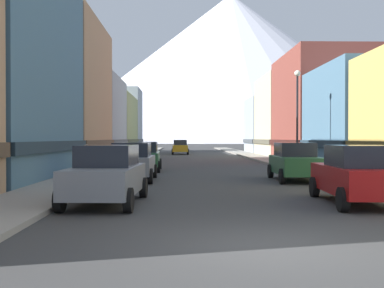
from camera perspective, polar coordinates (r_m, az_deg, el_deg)
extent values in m
plane|color=#383838|center=(9.04, 8.84, -12.04)|extent=(400.00, 400.00, 0.00)
cube|color=gray|center=(43.97, -7.49, -1.80)|extent=(2.50, 100.00, 0.15)
cube|color=gray|center=(44.41, 8.77, -1.77)|extent=(2.50, 100.00, 0.15)
cube|color=tan|center=(37.39, -18.28, 5.75)|extent=(9.77, 11.99, 10.60)
cube|color=brown|center=(37.25, -18.26, 0.07)|extent=(10.07, 11.99, 0.50)
cube|color=#99A5B2|center=(48.35, -12.83, 3.04)|extent=(7.31, 11.10, 7.95)
cube|color=#444A50|center=(48.31, -12.82, 0.23)|extent=(7.61, 11.10, 0.50)
cube|color=#8C9966|center=(60.79, -11.39, 2.25)|extent=(9.26, 13.21, 7.28)
cube|color=#3F442D|center=(60.77, -11.39, 0.33)|extent=(9.56, 13.21, 0.50)
cube|color=#99A5B2|center=(71.44, -8.99, 2.81)|extent=(7.04, 8.08, 9.23)
cube|color=#444A50|center=(71.39, -8.98, 0.39)|extent=(7.34, 8.08, 0.50)
cube|color=slate|center=(33.14, 20.08, 2.99)|extent=(6.07, 9.34, 6.67)
cube|color=#22333F|center=(33.11, 20.07, -0.01)|extent=(6.37, 9.34, 0.50)
cube|color=brown|center=(43.73, 15.62, 4.18)|extent=(7.35, 11.64, 9.31)
cube|color=#3B1B16|center=(43.65, 15.60, 0.17)|extent=(7.65, 11.64, 0.50)
cube|color=beige|center=(55.02, 13.08, 3.22)|extent=(9.29, 10.80, 8.84)
cube|color=#595444|center=(54.96, 13.07, 0.28)|extent=(9.59, 10.80, 0.50)
cube|color=#99A5B2|center=(64.72, 9.46, 2.16)|extent=(6.18, 8.76, 7.27)
cube|color=#444A50|center=(64.70, 9.46, 0.35)|extent=(6.48, 8.76, 0.50)
cube|color=slate|center=(14.64, -10.17, -4.22)|extent=(2.03, 4.48, 0.80)
cube|color=#1E232D|center=(14.84, -9.99, -1.37)|extent=(1.70, 2.27, 0.64)
cylinder|color=black|center=(12.90, -7.58, -6.66)|extent=(0.25, 0.69, 0.68)
cylinder|color=black|center=(13.31, -15.49, -6.46)|extent=(0.25, 0.69, 0.68)
cylinder|color=black|center=(16.15, -5.80, -5.17)|extent=(0.25, 0.69, 0.68)
cylinder|color=black|center=(16.47, -12.19, -5.07)|extent=(0.25, 0.69, 0.68)
cube|color=slate|center=(22.51, -7.07, -2.49)|extent=(1.87, 4.41, 0.80)
cube|color=#1E232D|center=(22.23, -7.14, -0.67)|extent=(1.61, 2.21, 0.64)
cylinder|color=black|center=(24.28, -8.82, -3.20)|extent=(0.22, 0.68, 0.68)
cylinder|color=black|center=(24.10, -4.48, -3.23)|extent=(0.22, 0.68, 0.68)
cylinder|color=black|center=(21.02, -10.04, -3.81)|extent=(0.22, 0.68, 0.68)
cylinder|color=black|center=(20.81, -5.02, -3.85)|extent=(0.22, 0.68, 0.68)
cube|color=#265933|center=(29.23, -5.76, -1.75)|extent=(1.90, 4.43, 0.80)
cube|color=#1E232D|center=(28.96, -5.79, -0.35)|extent=(1.63, 2.22, 0.64)
cylinder|color=black|center=(30.97, -7.27, -2.36)|extent=(0.23, 0.68, 0.68)
cylinder|color=black|center=(30.86, -3.86, -2.36)|extent=(0.23, 0.68, 0.68)
cylinder|color=black|center=(27.69, -7.87, -2.72)|extent=(0.23, 0.68, 0.68)
cylinder|color=black|center=(27.57, -4.06, -2.73)|extent=(0.23, 0.68, 0.68)
cube|color=#9E1111|center=(15.37, 19.11, -4.01)|extent=(2.05, 4.48, 0.80)
cube|color=#1E232D|center=(15.09, 19.41, -1.36)|extent=(1.70, 2.27, 0.64)
cylinder|color=black|center=(16.75, 14.37, -4.98)|extent=(0.25, 0.69, 0.68)
cylinder|color=black|center=(17.26, 20.35, -4.84)|extent=(0.25, 0.69, 0.68)
cylinder|color=black|center=(13.58, 17.52, -6.32)|extent=(0.25, 0.69, 0.68)
cube|color=#265933|center=(22.81, 12.25, -2.46)|extent=(1.99, 4.46, 0.80)
cube|color=#1E232D|center=(23.03, 12.13, -0.63)|extent=(1.68, 2.25, 0.64)
cylinder|color=black|center=(21.44, 15.55, -3.74)|extent=(0.24, 0.69, 0.68)
cylinder|color=black|center=(21.05, 10.69, -3.81)|extent=(0.24, 0.69, 0.68)
cylinder|color=black|center=(24.64, 13.57, -3.16)|extent=(0.24, 0.69, 0.68)
cylinder|color=black|center=(24.29, 9.33, -3.20)|extent=(0.24, 0.69, 0.68)
cube|color=#B28419|center=(58.94, -1.41, -0.51)|extent=(1.84, 4.40, 0.80)
cube|color=#1E232D|center=(59.18, -1.41, 0.20)|extent=(1.60, 2.20, 0.64)
cylinder|color=black|center=(57.31, -0.49, -0.94)|extent=(0.22, 0.68, 0.68)
cylinder|color=black|center=(57.31, -2.33, -0.94)|extent=(0.22, 0.68, 0.68)
cylinder|color=black|center=(60.61, -0.53, -0.85)|extent=(0.22, 0.68, 0.68)
cylinder|color=black|center=(60.61, -2.27, -0.85)|extent=(0.22, 0.68, 0.68)
cylinder|color=#4C4C51|center=(22.27, 21.30, -3.62)|extent=(0.39, 0.39, 0.37)
sphere|color=#218224|center=(22.25, 21.30, -2.64)|extent=(0.49, 0.49, 0.49)
cylinder|color=brown|center=(24.38, -12.46, -2.09)|extent=(0.36, 0.36, 1.32)
sphere|color=tan|center=(24.35, -12.46, -0.29)|extent=(0.21, 0.21, 0.21)
cylinder|color=black|center=(29.02, 12.43, 2.48)|extent=(0.12, 0.12, 5.50)
sphere|color=white|center=(29.26, 12.44, 8.23)|extent=(0.36, 0.36, 0.36)
cone|color=silver|center=(273.03, 4.66, 9.01)|extent=(208.49, 208.49, 82.80)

